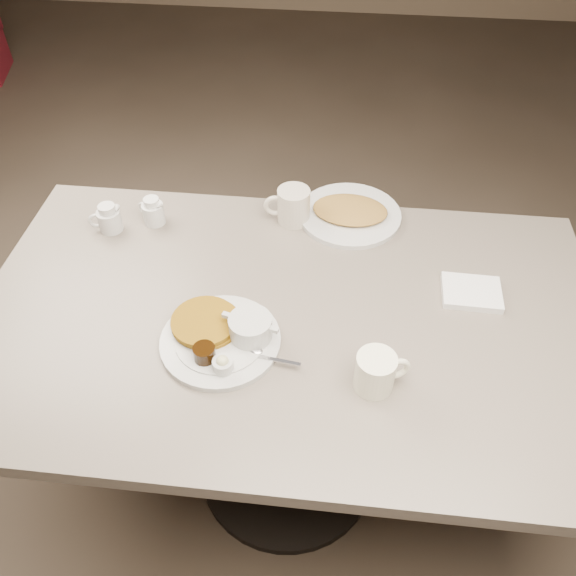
# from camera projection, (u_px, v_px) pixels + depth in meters

# --- Properties ---
(room) EXTENTS (7.04, 8.04, 2.84)m
(room) POSITION_uv_depth(u_px,v_px,m) (287.00, 40.00, 0.93)
(room) COLOR #4C3F33
(room) RESTS_ON ground
(diner_table) EXTENTS (1.50, 0.90, 0.75)m
(diner_table) POSITION_uv_depth(u_px,v_px,m) (287.00, 359.00, 1.51)
(diner_table) COLOR slate
(diner_table) RESTS_ON ground
(main_plate) EXTENTS (0.36, 0.34, 0.07)m
(main_plate) POSITION_uv_depth(u_px,v_px,m) (224.00, 335.00, 1.32)
(main_plate) COLOR #B8B9B4
(main_plate) RESTS_ON diner_table
(coffee_mug_near) EXTENTS (0.13, 0.11, 0.09)m
(coffee_mug_near) POSITION_uv_depth(u_px,v_px,m) (376.00, 372.00, 1.22)
(coffee_mug_near) COLOR white
(coffee_mug_near) RESTS_ON diner_table
(napkin) EXTENTS (0.14, 0.12, 0.02)m
(napkin) POSITION_uv_depth(u_px,v_px,m) (472.00, 292.00, 1.43)
(napkin) COLOR white
(napkin) RESTS_ON diner_table
(coffee_mug_far) EXTENTS (0.13, 0.10, 0.10)m
(coffee_mug_far) POSITION_uv_depth(u_px,v_px,m) (292.00, 206.00, 1.61)
(coffee_mug_far) COLOR beige
(coffee_mug_far) RESTS_ON diner_table
(creamer_left) EXTENTS (0.09, 0.07, 0.08)m
(creamer_left) POSITION_uv_depth(u_px,v_px,m) (109.00, 219.00, 1.59)
(creamer_left) COLOR silver
(creamer_left) RESTS_ON diner_table
(creamer_right) EXTENTS (0.08, 0.06, 0.08)m
(creamer_right) POSITION_uv_depth(u_px,v_px,m) (153.00, 212.00, 1.61)
(creamer_right) COLOR silver
(creamer_right) RESTS_ON diner_table
(hash_plate) EXTENTS (0.31, 0.31, 0.04)m
(hash_plate) POSITION_uv_depth(u_px,v_px,m) (350.00, 213.00, 1.64)
(hash_plate) COLOR beige
(hash_plate) RESTS_ON diner_table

